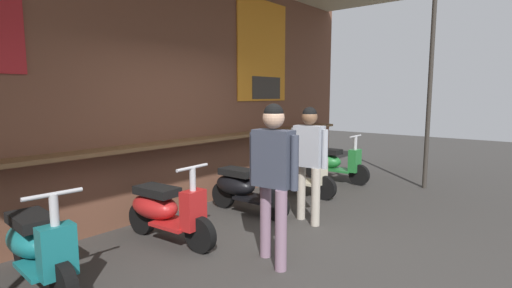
{
  "coord_description": "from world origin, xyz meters",
  "views": [
    {
      "loc": [
        -3.4,
        -2.56,
        1.74
      ],
      "look_at": [
        0.88,
        0.95,
        1.03
      ],
      "focal_mm": 26.78,
      "sensor_mm": 36.0,
      "label": 1
    }
  ],
  "objects_px": {
    "scooter_red": "(164,209)",
    "shopper_with_handbag": "(308,154)",
    "scooter_black": "(244,187)",
    "shopper_passing": "(273,167)",
    "scooter_teal": "(37,245)",
    "scooter_cream": "(295,172)",
    "scooter_green": "(332,162)"
  },
  "relations": [
    {
      "from": "scooter_red",
      "to": "shopper_with_handbag",
      "type": "relative_size",
      "value": 0.88
    },
    {
      "from": "scooter_teal",
      "to": "shopper_passing",
      "type": "bearing_deg",
      "value": 55.37
    },
    {
      "from": "shopper_passing",
      "to": "shopper_with_handbag",
      "type": "bearing_deg",
      "value": -167.68
    },
    {
      "from": "scooter_green",
      "to": "shopper_passing",
      "type": "height_order",
      "value": "shopper_passing"
    },
    {
      "from": "scooter_teal",
      "to": "scooter_red",
      "type": "height_order",
      "value": "same"
    },
    {
      "from": "scooter_black",
      "to": "shopper_with_handbag",
      "type": "xyz_separation_m",
      "value": [
        0.23,
        -0.95,
        0.56
      ]
    },
    {
      "from": "scooter_teal",
      "to": "scooter_green",
      "type": "relative_size",
      "value": 1.0
    },
    {
      "from": "scooter_red",
      "to": "scooter_green",
      "type": "xyz_separation_m",
      "value": [
        4.18,
        0.0,
        0.0
      ]
    },
    {
      "from": "shopper_with_handbag",
      "to": "scooter_cream",
      "type": "bearing_deg",
      "value": -143.09
    },
    {
      "from": "scooter_teal",
      "to": "scooter_red",
      "type": "relative_size",
      "value": 1.0
    },
    {
      "from": "scooter_black",
      "to": "scooter_green",
      "type": "height_order",
      "value": "same"
    },
    {
      "from": "scooter_cream",
      "to": "shopper_passing",
      "type": "xyz_separation_m",
      "value": [
        -2.49,
        -1.37,
        0.63
      ]
    },
    {
      "from": "scooter_cream",
      "to": "shopper_passing",
      "type": "relative_size",
      "value": 0.84
    },
    {
      "from": "scooter_red",
      "to": "shopper_with_handbag",
      "type": "bearing_deg",
      "value": 56.26
    },
    {
      "from": "scooter_black",
      "to": "shopper_with_handbag",
      "type": "height_order",
      "value": "shopper_with_handbag"
    },
    {
      "from": "scooter_teal",
      "to": "shopper_with_handbag",
      "type": "height_order",
      "value": "shopper_with_handbag"
    },
    {
      "from": "scooter_red",
      "to": "scooter_cream",
      "type": "bearing_deg",
      "value": 85.76
    },
    {
      "from": "scooter_red",
      "to": "scooter_green",
      "type": "height_order",
      "value": "same"
    },
    {
      "from": "scooter_teal",
      "to": "shopper_passing",
      "type": "xyz_separation_m",
      "value": [
        1.74,
        -1.37,
        0.63
      ]
    },
    {
      "from": "scooter_black",
      "to": "scooter_red",
      "type": "bearing_deg",
      "value": -91.1
    },
    {
      "from": "scooter_black",
      "to": "scooter_cream",
      "type": "bearing_deg",
      "value": 88.9
    },
    {
      "from": "scooter_black",
      "to": "shopper_with_handbag",
      "type": "bearing_deg",
      "value": 12.57
    },
    {
      "from": "scooter_red",
      "to": "scooter_teal",
      "type": "bearing_deg",
      "value": -94.24
    },
    {
      "from": "scooter_green",
      "to": "shopper_passing",
      "type": "bearing_deg",
      "value": -71.05
    },
    {
      "from": "scooter_red",
      "to": "scooter_cream",
      "type": "distance_m",
      "value": 2.83
    },
    {
      "from": "scooter_teal",
      "to": "scooter_green",
      "type": "bearing_deg",
      "value": 93.47
    },
    {
      "from": "scooter_cream",
      "to": "scooter_red",
      "type": "bearing_deg",
      "value": -90.9
    },
    {
      "from": "scooter_red",
      "to": "scooter_black",
      "type": "xyz_separation_m",
      "value": [
        1.45,
        0.0,
        0.0
      ]
    },
    {
      "from": "scooter_teal",
      "to": "scooter_black",
      "type": "xyz_separation_m",
      "value": [
        2.86,
        0.0,
        0.0
      ]
    },
    {
      "from": "scooter_cream",
      "to": "scooter_teal",
      "type": "bearing_deg",
      "value": -90.9
    },
    {
      "from": "scooter_green",
      "to": "scooter_teal",
      "type": "bearing_deg",
      "value": -90.63
    },
    {
      "from": "scooter_teal",
      "to": "shopper_with_handbag",
      "type": "distance_m",
      "value": 3.28
    }
  ]
}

